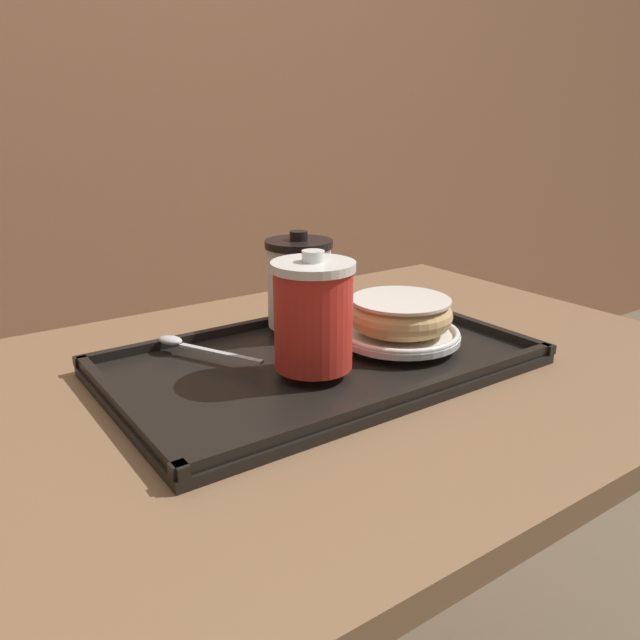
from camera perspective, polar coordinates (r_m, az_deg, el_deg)
wall_behind at (r=1.76m, az=-22.95°, el=22.87°), size 8.00×0.05×2.40m
cafe_table at (r=0.86m, az=-0.01°, el=-13.63°), size 1.05×0.72×0.71m
serving_tray at (r=0.80m, az=0.00°, el=-3.88°), size 0.52×0.32×0.02m
coffee_cup_front at (r=0.72m, az=-0.61°, el=0.51°), size 0.10×0.10×0.14m
coffee_cup_rear at (r=0.87m, az=-1.92°, el=3.44°), size 0.09×0.09×0.13m
plate_with_chocolate_donut at (r=0.83m, az=7.28°, el=-1.27°), size 0.16×0.16×0.01m
donut_chocolate_glazed at (r=0.83m, az=7.36°, el=0.58°), size 0.14×0.14×0.04m
spoon at (r=0.82m, az=-12.17°, el=-2.18°), size 0.08×0.15×0.01m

